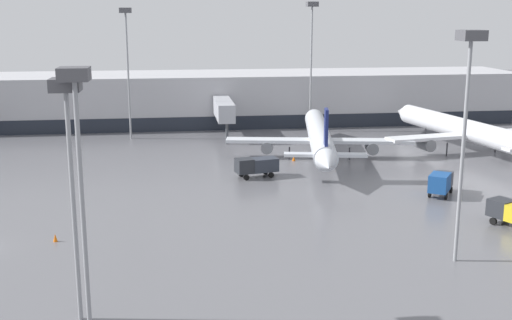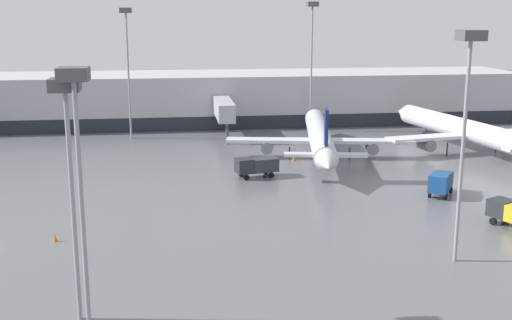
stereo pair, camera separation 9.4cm
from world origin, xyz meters
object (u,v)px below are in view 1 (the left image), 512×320
(parked_jet_1, at_px, (469,131))
(service_truck_3, at_px, (256,165))
(traffic_cone_1, at_px, (55,238))
(apron_light_mast_1, at_px, (77,123))
(apron_light_mast_2, at_px, (468,82))
(traffic_cone_2, at_px, (294,158))
(apron_light_mast_6, at_px, (127,38))
(apron_light_mast_5, at_px, (68,129))
(service_truck_0, at_px, (441,182))
(apron_light_mast_0, at_px, (312,32))
(parked_jet_2, at_px, (319,137))

(parked_jet_1, xyz_separation_m, service_truck_3, (-31.88, -9.78, -1.70))
(traffic_cone_1, bearing_deg, service_truck_3, 44.40)
(apron_light_mast_1, relative_size, apron_light_mast_2, 0.90)
(traffic_cone_2, height_order, apron_light_mast_6, apron_light_mast_6)
(traffic_cone_2, height_order, apron_light_mast_5, apron_light_mast_5)
(service_truck_3, xyz_separation_m, traffic_cone_1, (-20.52, -20.09, -1.14))
(service_truck_0, height_order, traffic_cone_2, service_truck_0)
(apron_light_mast_0, bearing_deg, parked_jet_1, -47.06)
(traffic_cone_1, relative_size, apron_light_mast_5, 0.05)
(service_truck_0, xyz_separation_m, service_truck_3, (-18.99, 10.63, -0.07))
(apron_light_mast_1, bearing_deg, apron_light_mast_6, 90.91)
(apron_light_mast_1, height_order, apron_light_mast_5, apron_light_mast_1)
(parked_jet_2, relative_size, traffic_cone_2, 47.71)
(service_truck_3, bearing_deg, apron_light_mast_5, 51.61)
(parked_jet_2, relative_size, apron_light_mast_5, 2.37)
(service_truck_3, xyz_separation_m, apron_light_mast_2, (12.41, -28.95, 13.00))
(traffic_cone_2, bearing_deg, traffic_cone_1, -133.39)
(apron_light_mast_5, height_order, apron_light_mast_6, apron_light_mast_6)
(traffic_cone_1, bearing_deg, apron_light_mast_0, 56.06)
(service_truck_0, distance_m, apron_light_mast_1, 44.76)
(apron_light_mast_2, bearing_deg, service_truck_3, 113.20)
(service_truck_3, relative_size, apron_light_mast_5, 0.35)
(parked_jet_1, bearing_deg, service_truck_0, 137.15)
(parked_jet_1, distance_m, service_truck_0, 24.20)
(traffic_cone_1, relative_size, apron_light_mast_0, 0.03)
(service_truck_0, relative_size, traffic_cone_1, 6.64)
(traffic_cone_2, bearing_deg, apron_light_mast_1, -116.07)
(parked_jet_1, distance_m, apron_light_mast_6, 53.07)
(parked_jet_2, xyz_separation_m, service_truck_0, (9.00, -20.01, -1.39))
(parked_jet_1, bearing_deg, apron_light_mast_1, 123.66)
(service_truck_3, bearing_deg, service_truck_0, 137.14)
(apron_light_mast_0, bearing_deg, traffic_cone_2, -107.69)
(parked_jet_2, relative_size, service_truck_3, 6.83)
(service_truck_3, bearing_deg, apron_light_mast_1, 53.17)
(traffic_cone_1, xyz_separation_m, apron_light_mast_6, (3.87, 47.21, 15.50))
(traffic_cone_1, distance_m, apron_light_mast_6, 49.84)
(apron_light_mast_2, bearing_deg, service_truck_0, 70.25)
(apron_light_mast_5, bearing_deg, traffic_cone_2, 62.65)
(service_truck_3, bearing_deg, apron_light_mast_6, -72.06)
(parked_jet_2, relative_size, service_truck_0, 7.77)
(apron_light_mast_2, bearing_deg, apron_light_mast_5, -167.33)
(traffic_cone_2, relative_size, apron_light_mast_1, 0.05)
(parked_jet_2, height_order, apron_light_mast_2, apron_light_mast_2)
(apron_light_mast_1, bearing_deg, service_truck_0, 36.74)
(service_truck_0, xyz_separation_m, apron_light_mast_0, (-5.85, 40.56, 14.96))
(service_truck_0, height_order, service_truck_3, service_truck_0)
(apron_light_mast_1, relative_size, apron_light_mast_5, 1.05)
(apron_light_mast_0, bearing_deg, parked_jet_2, -98.73)
(parked_jet_1, relative_size, service_truck_0, 8.12)
(parked_jet_2, distance_m, traffic_cone_2, 4.73)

